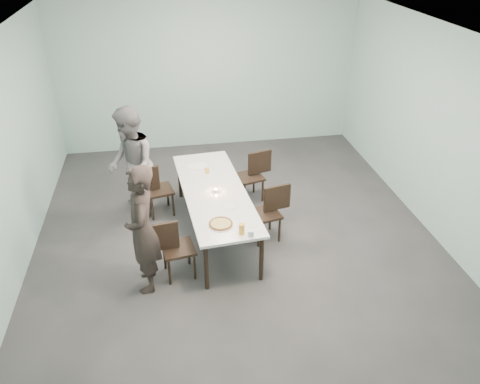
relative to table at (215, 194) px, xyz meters
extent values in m
plane|color=#333335|center=(0.30, -0.20, -0.69)|extent=(7.00, 7.00, 0.00)
cube|color=#9DC6C3|center=(0.30, 3.30, 0.81)|extent=(6.00, 0.02, 3.00)
cube|color=#9DC6C3|center=(0.30, -3.70, 0.81)|extent=(6.00, 0.02, 3.00)
cube|color=#9DC6C3|center=(-2.70, -0.20, 0.81)|extent=(0.02, 7.00, 3.00)
cube|color=#9DC6C3|center=(3.30, -0.20, 0.81)|extent=(0.02, 7.00, 3.00)
cube|color=white|center=(0.30, -0.20, 2.31)|extent=(6.00, 7.00, 0.02)
cube|color=white|center=(0.00, 0.00, 0.04)|extent=(1.11, 2.66, 0.04)
cylinder|color=black|center=(-0.27, -1.25, -0.34)|extent=(0.06, 0.06, 0.71)
cylinder|color=black|center=(-0.47, 1.19, -0.34)|extent=(0.06, 0.06, 0.71)
cylinder|color=black|center=(0.47, -1.19, -0.34)|extent=(0.06, 0.06, 0.71)
cylinder|color=black|center=(0.27, 1.25, -0.34)|extent=(0.06, 0.06, 0.71)
cube|color=black|center=(-0.60, -0.89, -0.26)|extent=(0.48, 0.48, 0.04)
cube|color=black|center=(-0.79, -0.92, -0.02)|extent=(0.42, 0.11, 0.40)
cylinder|color=black|center=(-0.74, -1.08, -0.49)|extent=(0.04, 0.04, 0.41)
cylinder|color=black|center=(-0.80, -0.75, -0.49)|extent=(0.04, 0.04, 0.41)
cylinder|color=black|center=(-0.41, -1.03, -0.49)|extent=(0.04, 0.04, 0.41)
cylinder|color=black|center=(-0.46, -0.69, -0.49)|extent=(0.04, 0.04, 0.41)
cube|color=black|center=(-0.82, 0.72, -0.26)|extent=(0.50, 0.50, 0.04)
cube|color=black|center=(-1.01, 0.67, -0.02)|extent=(0.42, 0.13, 0.40)
cylinder|color=black|center=(-0.95, 0.51, -0.49)|extent=(0.04, 0.04, 0.41)
cylinder|color=black|center=(-1.03, 0.85, -0.49)|extent=(0.04, 0.04, 0.41)
cylinder|color=black|center=(-0.62, 0.59, -0.49)|extent=(0.04, 0.04, 0.41)
cylinder|color=black|center=(-0.70, 0.92, -0.49)|extent=(0.04, 0.04, 0.41)
cube|color=black|center=(0.71, -0.26, -0.26)|extent=(0.50, 0.50, 0.04)
cube|color=black|center=(0.90, -0.22, -0.02)|extent=(0.42, 0.12, 0.40)
cylinder|color=black|center=(0.85, -0.06, -0.49)|extent=(0.04, 0.04, 0.41)
cylinder|color=black|center=(0.92, -0.39, -0.49)|extent=(0.04, 0.04, 0.41)
cylinder|color=black|center=(0.51, -0.13, -0.49)|extent=(0.04, 0.04, 0.41)
cylinder|color=black|center=(0.58, -0.46, -0.49)|extent=(0.04, 0.04, 0.41)
cube|color=black|center=(0.70, 0.91, -0.26)|extent=(0.51, 0.51, 0.04)
cube|color=black|center=(0.88, 0.96, -0.02)|extent=(0.42, 0.15, 0.40)
cylinder|color=black|center=(0.82, 1.12, -0.49)|extent=(0.04, 0.04, 0.41)
cylinder|color=black|center=(0.91, 0.79, -0.49)|extent=(0.04, 0.04, 0.41)
cylinder|color=black|center=(0.49, 1.03, -0.49)|extent=(0.04, 0.04, 0.41)
cylinder|color=black|center=(0.58, 0.70, -0.49)|extent=(0.04, 0.04, 0.41)
imported|color=black|center=(-1.03, -1.03, 0.19)|extent=(0.43, 0.65, 1.76)
imported|color=slate|center=(-1.21, 0.69, 0.23)|extent=(0.83, 0.99, 1.85)
cylinder|color=white|center=(-0.02, -0.90, 0.06)|extent=(0.34, 0.34, 0.01)
cylinder|color=tan|center=(-0.02, -0.90, 0.08)|extent=(0.30, 0.30, 0.01)
torus|color=brown|center=(-0.02, -0.90, 0.08)|extent=(0.32, 0.32, 0.03)
cylinder|color=white|center=(0.15, -0.47, 0.06)|extent=(0.18, 0.18, 0.01)
cylinder|color=gold|center=(0.21, -1.15, 0.13)|extent=(0.08, 0.08, 0.15)
cylinder|color=silver|center=(0.32, -1.21, 0.10)|extent=(0.08, 0.08, 0.09)
cylinder|color=silver|center=(0.02, -0.03, 0.07)|extent=(0.06, 0.06, 0.03)
cylinder|color=orange|center=(0.02, -0.03, 0.10)|extent=(0.04, 0.04, 0.01)
cylinder|color=gold|center=(-0.04, 0.58, 0.10)|extent=(0.07, 0.07, 0.08)
cube|color=silver|center=(-0.18, 0.83, 0.06)|extent=(0.32, 0.24, 0.01)
camera|label=1|loc=(-0.63, -5.94, 3.54)|focal=35.00mm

